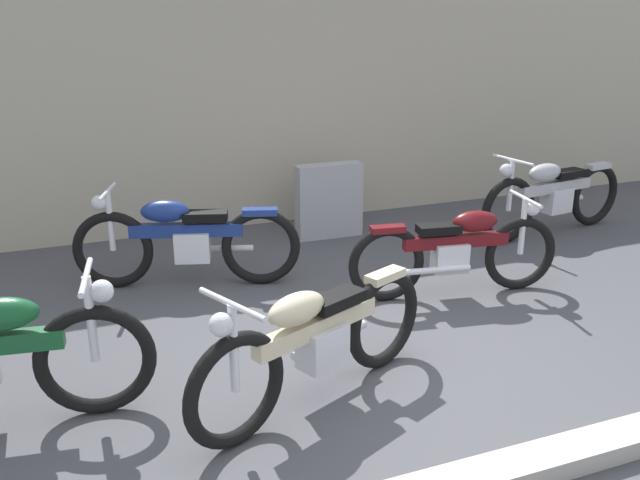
{
  "coord_description": "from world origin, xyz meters",
  "views": [
    {
      "loc": [
        -2.02,
        -3.78,
        2.45
      ],
      "look_at": [
        0.02,
        1.44,
        0.55
      ],
      "focal_mm": 38.14,
      "sensor_mm": 36.0,
      "label": 1
    }
  ],
  "objects_px": {
    "motorcycle_maroon": "(457,250)",
    "motorcycle_cream": "(315,340)",
    "motorcycle_silver": "(553,195)",
    "stone_marker": "(329,201)",
    "motorcycle_blue": "(185,240)"
  },
  "relations": [
    {
      "from": "motorcycle_maroon",
      "to": "motorcycle_cream",
      "type": "height_order",
      "value": "motorcycle_cream"
    },
    {
      "from": "stone_marker",
      "to": "motorcycle_silver",
      "type": "height_order",
      "value": "motorcycle_silver"
    },
    {
      "from": "motorcycle_maroon",
      "to": "motorcycle_blue",
      "type": "height_order",
      "value": "motorcycle_blue"
    },
    {
      "from": "stone_marker",
      "to": "motorcycle_blue",
      "type": "bearing_deg",
      "value": -153.97
    },
    {
      "from": "motorcycle_blue",
      "to": "motorcycle_silver",
      "type": "bearing_deg",
      "value": -161.8
    },
    {
      "from": "stone_marker",
      "to": "motorcycle_blue",
      "type": "xyz_separation_m",
      "value": [
        -1.78,
        -0.87,
        0.03
      ]
    },
    {
      "from": "motorcycle_silver",
      "to": "motorcycle_maroon",
      "type": "bearing_deg",
      "value": 22.19
    },
    {
      "from": "motorcycle_maroon",
      "to": "motorcycle_cream",
      "type": "xyz_separation_m",
      "value": [
        -1.81,
        -1.2,
        0.02
      ]
    },
    {
      "from": "motorcycle_cream",
      "to": "motorcycle_blue",
      "type": "distance_m",
      "value": 2.33
    },
    {
      "from": "motorcycle_cream",
      "to": "motorcycle_silver",
      "type": "relative_size",
      "value": 0.91
    },
    {
      "from": "motorcycle_maroon",
      "to": "motorcycle_blue",
      "type": "xyz_separation_m",
      "value": [
        -2.21,
        1.1,
        0.03
      ]
    },
    {
      "from": "stone_marker",
      "to": "motorcycle_blue",
      "type": "height_order",
      "value": "motorcycle_blue"
    },
    {
      "from": "motorcycle_cream",
      "to": "motorcycle_blue",
      "type": "relative_size",
      "value": 0.95
    },
    {
      "from": "motorcycle_maroon",
      "to": "motorcycle_silver",
      "type": "height_order",
      "value": "motorcycle_silver"
    },
    {
      "from": "motorcycle_blue",
      "to": "motorcycle_silver",
      "type": "relative_size",
      "value": 0.95
    }
  ]
}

